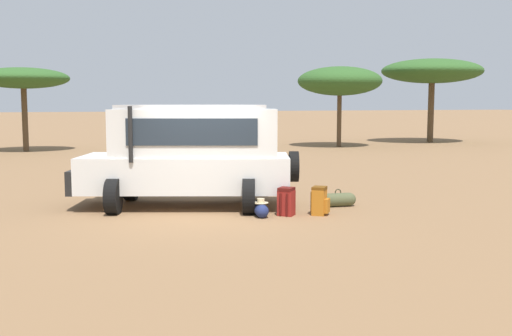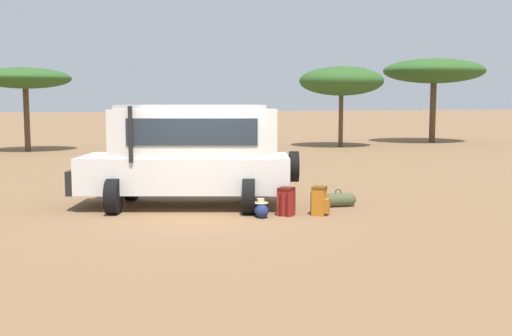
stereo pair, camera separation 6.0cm
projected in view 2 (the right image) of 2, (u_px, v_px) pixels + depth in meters
name	position (u px, v px, depth m)	size (l,w,h in m)	color
ground_plane	(202.00, 214.00, 13.38)	(320.00, 320.00, 0.00)	olive
safari_vehicle	(190.00, 153.00, 14.27)	(5.41, 3.75, 2.44)	silver
backpack_beside_front_wheel	(286.00, 202.00, 13.25)	(0.48, 0.48, 0.63)	maroon
backpack_cluster_center	(320.00, 201.00, 13.30)	(0.47, 0.47, 0.63)	#B26619
duffel_bag_low_black_case	(260.00, 209.00, 13.25)	(0.42, 0.89, 0.39)	navy
duffel_bag_soft_canvas	(338.00, 200.00, 14.39)	(0.91, 0.39, 0.43)	#4C5133
acacia_tree_left_mid	(25.00, 79.00, 30.34)	(4.57, 4.16, 4.27)	brown
acacia_tree_centre_back	(341.00, 81.00, 33.62)	(4.77, 4.63, 4.52)	brown
acacia_tree_right_mid	(434.00, 71.00, 37.32)	(6.46, 5.76, 5.22)	brown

